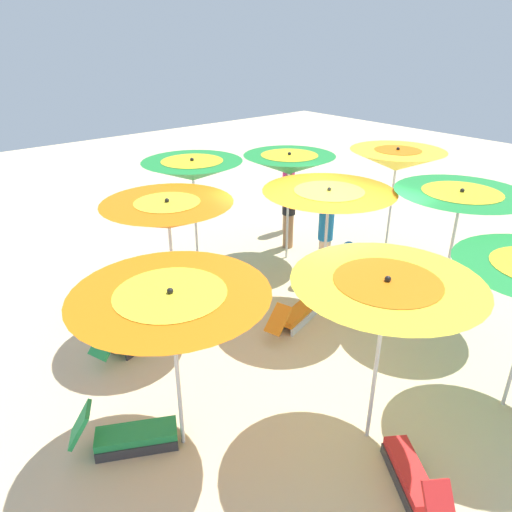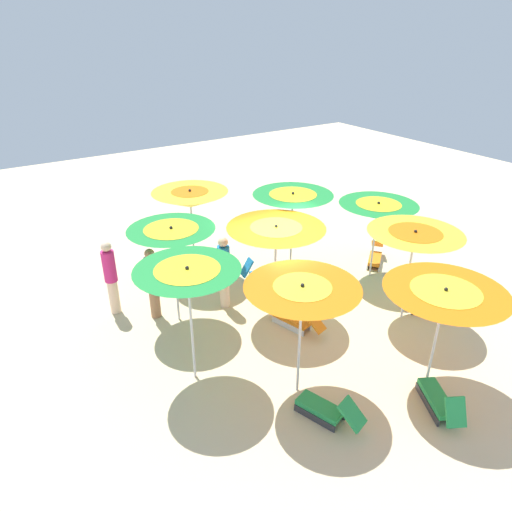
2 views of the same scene
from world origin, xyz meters
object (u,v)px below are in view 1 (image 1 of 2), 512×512
lounger_2 (414,479)px  beach_ball (349,248)px  beach_umbrella_1 (460,202)px  beach_umbrella_8 (193,170)px  beach_umbrella_5 (289,164)px  beach_umbrella_6 (172,309)px  lounger_1 (405,288)px  beachgoer_2 (326,233)px  beach_umbrella_4 (329,200)px  beachgoer_0 (288,193)px  beach_umbrella_7 (168,215)px  beach_umbrella_3 (386,294)px  lounger_3 (131,336)px  lounger_5 (127,434)px  beachgoer_1 (289,210)px  beach_umbrella_2 (397,160)px  lounger_4 (294,315)px

lounger_2 → beach_ball: (4.53, -4.33, -0.06)m
beach_umbrella_1 → beach_umbrella_8: 4.76m
beach_umbrella_5 → beach_umbrella_6: beach_umbrella_5 is taller
lounger_1 → beachgoer_2: size_ratio=0.68×
beach_umbrella_4 → beachgoer_0: beach_umbrella_4 is taller
beach_umbrella_5 → beach_umbrella_7: (-0.89, 3.41, -0.06)m
beach_umbrella_3 → lounger_3: 4.29m
beach_umbrella_3 → beach_umbrella_8: bearing=-9.4°
beachgoer_2 → beach_ball: bearing=-70.3°
lounger_2 → beachgoer_2: bearing=-2.1°
beach_umbrella_5 → lounger_5: (-2.71, 5.22, -1.93)m
beach_umbrella_3 → beachgoer_1: beach_umbrella_3 is taller
beachgoer_1 → beach_umbrella_7: bearing=25.7°
beach_umbrella_8 → beach_umbrella_2: bearing=-116.5°
beach_umbrella_4 → lounger_2: (-3.28, 2.07, -1.90)m
lounger_1 → beachgoer_0: beachgoer_0 is taller
beach_umbrella_7 → lounger_4: 2.75m
beach_umbrella_2 → lounger_1: 2.78m
beach_umbrella_3 → beach_umbrella_8: size_ratio=0.92×
beach_umbrella_3 → beach_umbrella_6: 2.31m
beach_umbrella_2 → beach_umbrella_5: beach_umbrella_2 is taller
beach_umbrella_4 → beach_umbrella_8: size_ratio=0.94×
beach_umbrella_2 → beach_umbrella_5: 2.27m
lounger_3 → lounger_5: (-1.84, 0.97, -0.00)m
lounger_3 → beach_umbrella_3: bearing=-86.6°
beach_umbrella_2 → beach_umbrella_1: bearing=146.5°
lounger_1 → lounger_2: lounger_1 is taller
lounger_3 → lounger_1: bearing=-39.8°
beach_umbrella_6 → lounger_4: beach_umbrella_6 is taller
lounger_1 → beachgoer_0: 4.03m
beach_umbrella_4 → lounger_4: (-0.06, 0.75, -1.91)m
beach_umbrella_1 → beach_umbrella_7: (2.67, 3.78, -0.08)m
beach_umbrella_6 → beachgoer_1: bearing=-55.7°
lounger_1 → lounger_4: lounger_1 is taller
beach_umbrella_6 → lounger_3: (2.20, -0.41, -1.71)m
beach_umbrella_1 → beach_umbrella_8: (4.13, 2.37, 0.08)m
beach_umbrella_2 → beach_umbrella_7: (0.45, 5.25, -0.10)m
lounger_5 → beach_umbrella_6: bearing=-4.7°
lounger_1 → beach_umbrella_8: bearing=-134.5°
beach_umbrella_6 → lounger_5: 1.84m
beach_umbrella_5 → beachgoer_0: beach_umbrella_5 is taller
beach_umbrella_8 → lounger_2: size_ratio=1.98×
beach_umbrella_1 → lounger_5: 5.97m
lounger_2 → lounger_1: bearing=-20.6°
beach_umbrella_8 → lounger_1: size_ratio=1.96×
beach_umbrella_7 → lounger_5: beach_umbrella_7 is taller
beachgoer_1 → lounger_4: bearing=55.5°
beachgoer_0 → beach_umbrella_4: bearing=-16.9°
beach_umbrella_4 → beachgoer_2: (0.83, -0.94, -1.12)m
beach_umbrella_4 → lounger_5: beach_umbrella_4 is taller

